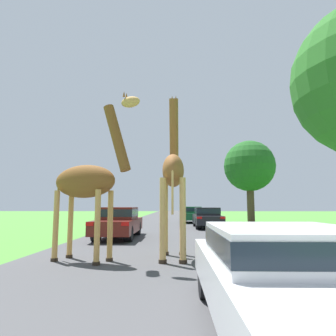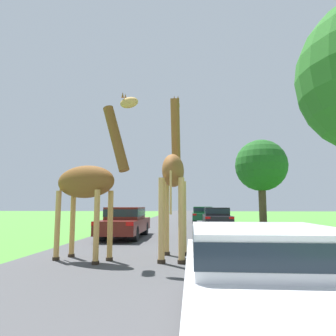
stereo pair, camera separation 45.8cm
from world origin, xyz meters
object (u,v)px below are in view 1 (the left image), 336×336
at_px(car_lead_maroon, 286,274).
at_px(car_queue_left, 119,221).
at_px(tree_centre_back, 249,167).
at_px(car_queue_right, 207,217).
at_px(giraffe_companion, 88,181).
at_px(giraffe_near_road, 173,172).
at_px(car_far_ahead, 192,214).

bearing_deg(car_lead_maroon, car_queue_left, 110.80).
bearing_deg(tree_centre_back, car_queue_left, -127.18).
bearing_deg(car_queue_right, giraffe_companion, -110.30).
xyz_separation_m(giraffe_companion, car_lead_maroon, (3.73, -4.54, -1.50)).
bearing_deg(giraffe_companion, tree_centre_back, 174.82).
distance_m(giraffe_near_road, car_queue_right, 12.09).
bearing_deg(giraffe_near_road, car_lead_maroon, -74.14).
distance_m(giraffe_near_road, car_far_ahead, 18.04).
distance_m(giraffe_near_road, car_queue_left, 6.14).
relative_size(giraffe_companion, car_queue_left, 0.96).
xyz_separation_m(giraffe_near_road, car_far_ahead, (1.51, 17.89, -1.75)).
height_order(giraffe_near_road, tree_centre_back, tree_centre_back).
height_order(giraffe_companion, car_lead_maroon, giraffe_companion).
bearing_deg(giraffe_companion, car_far_ahead, -170.57).
xyz_separation_m(car_lead_maroon, car_far_ahead, (0.15, 23.05, 0.05)).
distance_m(car_lead_maroon, tree_centre_back, 23.55).
distance_m(car_far_ahead, tree_centre_back, 6.60).
bearing_deg(car_queue_left, car_far_ahead, 71.94).
bearing_deg(car_far_ahead, tree_centre_back, -5.36).
xyz_separation_m(car_queue_right, car_far_ahead, (-0.70, 6.14, 0.01)).
relative_size(giraffe_near_road, tree_centre_back, 0.74).
distance_m(car_lead_maroon, car_far_ahead, 23.05).
xyz_separation_m(car_lead_maroon, car_queue_left, (-3.96, 10.44, 0.07)).
height_order(giraffe_near_road, car_lead_maroon, giraffe_near_road).
xyz_separation_m(giraffe_near_road, car_lead_maroon, (1.37, -5.16, -1.80)).
distance_m(car_lead_maroon, car_queue_left, 11.17).
height_order(giraffe_companion, car_queue_right, giraffe_companion).
height_order(giraffe_near_road, car_queue_right, giraffe_near_road).
distance_m(giraffe_near_road, giraffe_companion, 2.47).
bearing_deg(giraffe_companion, car_queue_left, -156.49).
xyz_separation_m(car_queue_left, tree_centre_back, (9.20, 12.13, 4.15)).
height_order(giraffe_companion, tree_centre_back, tree_centre_back).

